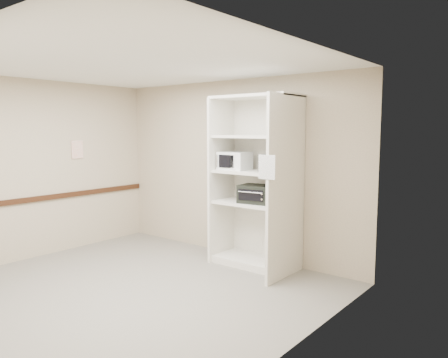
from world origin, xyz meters
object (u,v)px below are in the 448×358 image
Objects in this scene: shelving_unit at (258,188)px; toaster_oven_lower at (257,194)px; microwave at (235,161)px; toaster_oven_upper at (277,164)px.

shelving_unit is 0.09m from toaster_oven_lower.
microwave is (-0.39, -0.03, 0.37)m from shelving_unit.
shelving_unit is 0.47m from toaster_oven_upper.
shelving_unit is 5.28× the size of toaster_oven_lower.
toaster_oven_lower is at bearing -2.08° from microwave.
shelving_unit reaches higher than microwave.
microwave reaches higher than toaster_oven_upper.
shelving_unit is at bearing 78.62° from toaster_oven_lower.
toaster_oven_upper is at bearing -1.53° from toaster_oven_lower.
toaster_oven_lower is at bearing -93.71° from shelving_unit.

